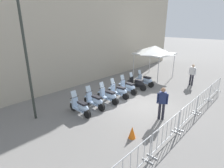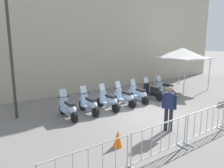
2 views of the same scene
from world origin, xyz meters
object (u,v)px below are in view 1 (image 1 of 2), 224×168
(barrier_segment_3, at_px, (204,98))
(canopy_tent, at_px, (155,50))
(barrier_segment_1, at_px, (167,133))
(motorcycle_1, at_px, (95,101))
(motorcycle_5, at_px, (137,84))
(motorcycle_6, at_px, (145,81))
(officer_near_row_end, at_px, (192,73))
(traffic_cone, at_px, (132,132))
(barrier_segment_0, at_px, (130,166))
(motorcycle_2, at_px, (108,96))
(motorcycle_3, at_px, (119,91))
(officer_mid_plaza, at_px, (162,102))
(motorcycle_4, at_px, (128,87))
(motorcycle_0, at_px, (81,107))
(street_lamp, at_px, (25,49))
(barrier_segment_4, at_px, (215,88))
(barrier_segment_2, at_px, (189,112))

(barrier_segment_3, distance_m, canopy_tent, 6.80)
(barrier_segment_1, xyz_separation_m, barrier_segment_3, (4.82, 0.27, 0.00))
(motorcycle_1, distance_m, motorcycle_5, 4.29)
(motorcycle_6, distance_m, officer_near_row_end, 3.80)
(traffic_cone, bearing_deg, barrier_segment_0, -141.93)
(motorcycle_2, relative_size, motorcycle_3, 1.00)
(barrier_segment_0, relative_size, officer_mid_plaza, 1.34)
(motorcycle_3, bearing_deg, traffic_cone, -129.04)
(motorcycle_4, relative_size, officer_near_row_end, 1.00)
(motorcycle_1, relative_size, officer_near_row_end, 1.00)
(motorcycle_1, distance_m, motorcycle_6, 5.36)
(motorcycle_0, relative_size, traffic_cone, 3.14)
(barrier_segment_0, height_order, street_lamp, street_lamp)
(barrier_segment_3, bearing_deg, traffic_cone, 170.17)
(motorcycle_3, bearing_deg, barrier_segment_4, -40.44)
(barrier_segment_4, bearing_deg, barrier_segment_1, -176.82)
(motorcycle_0, relative_size, motorcycle_6, 1.00)
(officer_mid_plaza, bearing_deg, barrier_segment_3, -16.70)
(motorcycle_2, distance_m, motorcycle_4, 2.14)
(motorcycle_3, xyz_separation_m, traffic_cone, (-2.84, -3.50, -0.18))
(street_lamp, height_order, canopy_tent, street_lamp)
(motorcycle_3, relative_size, officer_mid_plaza, 1.00)
(barrier_segment_4, distance_m, canopy_tent, 5.93)
(barrier_segment_1, distance_m, barrier_segment_2, 2.41)
(officer_mid_plaza, bearing_deg, traffic_cone, -179.97)
(canopy_tent, bearing_deg, officer_mid_plaza, -143.57)
(motorcycle_6, distance_m, barrier_segment_0, 9.27)
(motorcycle_1, distance_m, motorcycle_4, 3.21)
(motorcycle_6, distance_m, canopy_tent, 3.51)
(barrier_segment_4, xyz_separation_m, officer_near_row_end, (0.99, 2.04, 0.45))
(motorcycle_2, height_order, traffic_cone, motorcycle_2)
(motorcycle_1, height_order, motorcycle_2, same)
(motorcycle_0, height_order, motorcycle_2, same)
(motorcycle_0, relative_size, barrier_segment_4, 0.74)
(motorcycle_6, bearing_deg, motorcycle_3, -176.65)
(motorcycle_2, distance_m, barrier_segment_2, 4.67)
(barrier_segment_4, relative_size, canopy_tent, 0.80)
(motorcycle_3, height_order, barrier_segment_3, motorcycle_3)
(motorcycle_5, height_order, street_lamp, street_lamp)
(motorcycle_4, distance_m, motorcycle_6, 2.15)
(motorcycle_0, distance_m, motorcycle_4, 4.28)
(barrier_segment_3, bearing_deg, barrier_segment_2, -176.82)
(motorcycle_1, xyz_separation_m, officer_near_row_end, (8.20, -2.16, 0.53))
(motorcycle_4, xyz_separation_m, street_lamp, (-6.20, 0.99, 3.15))
(barrier_segment_2, distance_m, officer_mid_plaza, 1.41)
(motorcycle_5, xyz_separation_m, street_lamp, (-7.28, 0.95, 3.15))
(motorcycle_2, relative_size, barrier_segment_2, 0.74)
(barrier_segment_0, height_order, barrier_segment_3, same)
(canopy_tent, bearing_deg, motorcycle_6, -158.97)
(officer_mid_plaza, bearing_deg, motorcycle_1, 115.63)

